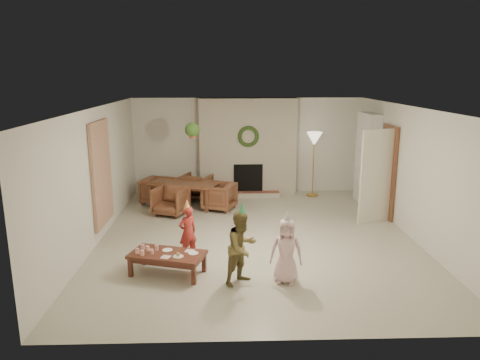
{
  "coord_description": "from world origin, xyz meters",
  "views": [
    {
      "loc": [
        -0.58,
        -8.25,
        3.1
      ],
      "look_at": [
        -0.3,
        0.4,
        1.05
      ],
      "focal_mm": 33.58,
      "sensor_mm": 36.0,
      "label": 1
    }
  ],
  "objects_px": {
    "dining_chair_right": "(219,196)",
    "child_red": "(188,232)",
    "dining_chair_far": "(197,186)",
    "dining_chair_left": "(158,191)",
    "child_plaid": "(242,247)",
    "dining_table": "(184,194)",
    "dining_chair_near": "(171,201)",
    "child_pink": "(286,251)",
    "coffee_table_top": "(167,255)"
  },
  "relations": [
    {
      "from": "dining_chair_left",
      "to": "child_red",
      "type": "xyz_separation_m",
      "value": [
        1.01,
        -3.4,
        0.15
      ]
    },
    {
      "from": "dining_table",
      "to": "dining_chair_left",
      "type": "height_order",
      "value": "dining_chair_left"
    },
    {
      "from": "coffee_table_top",
      "to": "child_pink",
      "type": "distance_m",
      "value": 1.87
    },
    {
      "from": "dining_table",
      "to": "dining_chair_left",
      "type": "bearing_deg",
      "value": 180.0
    },
    {
      "from": "dining_chair_near",
      "to": "dining_chair_far",
      "type": "distance_m",
      "value": 1.43
    },
    {
      "from": "dining_chair_left",
      "to": "coffee_table_top",
      "type": "distance_m",
      "value": 4.1
    },
    {
      "from": "dining_table",
      "to": "dining_chair_near",
      "type": "bearing_deg",
      "value": -90.0
    },
    {
      "from": "child_red",
      "to": "child_plaid",
      "type": "bearing_deg",
      "value": 98.89
    },
    {
      "from": "child_plaid",
      "to": "dining_chair_far",
      "type": "bearing_deg",
      "value": 58.68
    },
    {
      "from": "dining_chair_far",
      "to": "dining_chair_left",
      "type": "bearing_deg",
      "value": 45.0
    },
    {
      "from": "dining_chair_far",
      "to": "child_plaid",
      "type": "height_order",
      "value": "child_plaid"
    },
    {
      "from": "dining_chair_right",
      "to": "child_red",
      "type": "height_order",
      "value": "child_red"
    },
    {
      "from": "dining_chair_left",
      "to": "child_pink",
      "type": "height_order",
      "value": "child_pink"
    },
    {
      "from": "child_red",
      "to": "dining_chair_left",
      "type": "bearing_deg",
      "value": -107.24
    },
    {
      "from": "dining_chair_near",
      "to": "child_pink",
      "type": "xyz_separation_m",
      "value": [
        2.15,
        -3.45,
        0.18
      ]
    },
    {
      "from": "dining_chair_left",
      "to": "dining_chair_right",
      "type": "xyz_separation_m",
      "value": [
        1.51,
        -0.57,
        0.0
      ]
    },
    {
      "from": "dining_table",
      "to": "dining_chair_right",
      "type": "xyz_separation_m",
      "value": [
        0.84,
        -0.32,
        0.03
      ]
    },
    {
      "from": "dining_chair_near",
      "to": "dining_chair_left",
      "type": "distance_m",
      "value": 1.01
    },
    {
      "from": "dining_chair_near",
      "to": "child_plaid",
      "type": "relative_size",
      "value": 0.61
    },
    {
      "from": "child_red",
      "to": "child_plaid",
      "type": "distance_m",
      "value": 1.32
    },
    {
      "from": "dining_chair_far",
      "to": "dining_chair_left",
      "type": "height_order",
      "value": "same"
    },
    {
      "from": "dining_chair_right",
      "to": "dining_chair_near",
      "type": "bearing_deg",
      "value": -51.34
    },
    {
      "from": "dining_chair_near",
      "to": "child_plaid",
      "type": "height_order",
      "value": "child_plaid"
    },
    {
      "from": "dining_table",
      "to": "dining_chair_right",
      "type": "relative_size",
      "value": 2.34
    },
    {
      "from": "dining_table",
      "to": "child_plaid",
      "type": "bearing_deg",
      "value": -52.68
    },
    {
      "from": "child_red",
      "to": "child_pink",
      "type": "relative_size",
      "value": 0.92
    },
    {
      "from": "dining_chair_left",
      "to": "child_plaid",
      "type": "distance_m",
      "value": 4.77
    },
    {
      "from": "dining_chair_right",
      "to": "coffee_table_top",
      "type": "bearing_deg",
      "value": 8.12
    },
    {
      "from": "dining_chair_left",
      "to": "dining_chair_far",
      "type": "bearing_deg",
      "value": -45.0
    },
    {
      "from": "dining_chair_far",
      "to": "child_pink",
      "type": "relative_size",
      "value": 0.69
    },
    {
      "from": "child_red",
      "to": "child_pink",
      "type": "bearing_deg",
      "value": 114.38
    },
    {
      "from": "dining_table",
      "to": "dining_chair_near",
      "type": "distance_m",
      "value": 0.72
    },
    {
      "from": "dining_table",
      "to": "dining_chair_near",
      "type": "height_order",
      "value": "dining_chair_near"
    },
    {
      "from": "child_plaid",
      "to": "dining_chair_left",
      "type": "bearing_deg",
      "value": 70.64
    },
    {
      "from": "child_plaid",
      "to": "dining_chair_near",
      "type": "bearing_deg",
      "value": 70.42
    },
    {
      "from": "dining_chair_left",
      "to": "coffee_table_top",
      "type": "xyz_separation_m",
      "value": [
        0.73,
        -4.03,
        0.01
      ]
    },
    {
      "from": "dining_chair_near",
      "to": "coffee_table_top",
      "type": "distance_m",
      "value": 3.13
    },
    {
      "from": "child_pink",
      "to": "dining_chair_right",
      "type": "bearing_deg",
      "value": 116.39
    },
    {
      "from": "dining_table",
      "to": "dining_chair_near",
      "type": "relative_size",
      "value": 2.34
    },
    {
      "from": "child_red",
      "to": "child_pink",
      "type": "xyz_separation_m",
      "value": [
        1.56,
        -0.97,
        0.04
      ]
    },
    {
      "from": "child_red",
      "to": "dining_chair_right",
      "type": "bearing_deg",
      "value": -133.75
    },
    {
      "from": "dining_chair_left",
      "to": "child_pink",
      "type": "distance_m",
      "value": 5.07
    },
    {
      "from": "dining_chair_left",
      "to": "child_plaid",
      "type": "bearing_deg",
      "value": -135.82
    },
    {
      "from": "dining_chair_far",
      "to": "coffee_table_top",
      "type": "bearing_deg",
      "value": 108.26
    },
    {
      "from": "dining_chair_right",
      "to": "child_plaid",
      "type": "bearing_deg",
      "value": 26.58
    },
    {
      "from": "dining_chair_near",
      "to": "child_red",
      "type": "relative_size",
      "value": 0.75
    },
    {
      "from": "dining_chair_right",
      "to": "child_plaid",
      "type": "xyz_separation_m",
      "value": [
        0.39,
        -3.8,
        0.25
      ]
    },
    {
      "from": "dining_chair_right",
      "to": "child_pink",
      "type": "relative_size",
      "value": 0.69
    },
    {
      "from": "dining_chair_far",
      "to": "child_red",
      "type": "distance_m",
      "value": 3.82
    },
    {
      "from": "dining_chair_right",
      "to": "coffee_table_top",
      "type": "relative_size",
      "value": 0.6
    }
  ]
}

